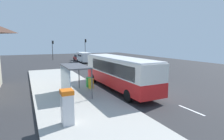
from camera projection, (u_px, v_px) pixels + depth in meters
ground_plane at (92, 71)px, 30.61m from camera, size 56.00×92.00×0.04m
sidewalk_platform at (69, 92)px, 17.16m from camera, size 6.20×30.00×0.18m
lane_stripe_seg_0 at (191, 110)px, 12.82m from camera, size 0.16×2.20×0.01m
lane_stripe_seg_1 at (148, 93)px, 17.29m from camera, size 0.16×2.20×0.01m
lane_stripe_seg_2 at (122, 82)px, 21.76m from camera, size 0.16×2.20×0.01m
lane_stripe_seg_3 at (105, 75)px, 26.24m from camera, size 0.16×2.20×0.01m
lane_stripe_seg_4 at (93, 70)px, 30.71m from camera, size 0.16×2.20×0.01m
lane_stripe_seg_5 at (85, 67)px, 35.18m from camera, size 0.16×2.20×0.01m
lane_stripe_seg_6 at (78, 64)px, 39.66m from camera, size 0.16×2.20×0.01m
lane_stripe_seg_7 at (72, 62)px, 44.13m from camera, size 0.16×2.20×0.01m
bus at (118, 71)px, 18.13m from camera, size 2.70×11.05×3.21m
white_van at (84, 57)px, 41.96m from camera, size 2.09×5.23×2.30m
sedan_near at (79, 58)px, 46.24m from camera, size 1.93×4.44×1.52m
ticket_machine at (67, 107)px, 10.12m from camera, size 0.66×0.76×1.94m
recycling_bin_yellow at (91, 83)px, 18.15m from camera, size 0.52×0.52×0.95m
recycling_bin_green at (89, 82)px, 18.78m from camera, size 0.52×0.52×0.95m
traffic_light_near_side at (85, 46)px, 51.34m from camera, size 0.49×0.28×5.45m
traffic_light_far_side at (53, 47)px, 48.47m from camera, size 0.49×0.28×5.05m
bus_shelter at (71, 73)px, 15.71m from camera, size 1.80×4.00×2.50m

